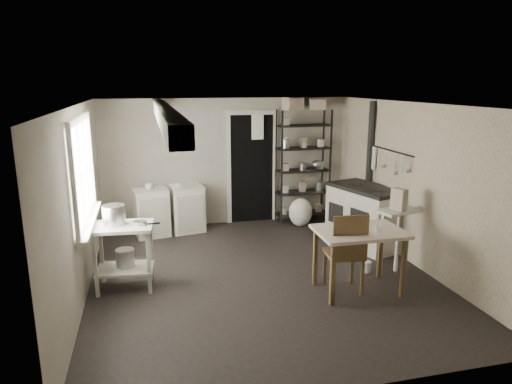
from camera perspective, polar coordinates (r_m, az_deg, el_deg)
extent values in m
plane|color=black|center=(6.35, 0.65, -10.32)|extent=(5.00, 5.00, 0.00)
plane|color=white|center=(5.81, 0.71, 10.89)|extent=(5.00, 5.00, 0.00)
cube|color=#A79E8E|center=(8.37, -3.57, 3.77)|extent=(4.50, 0.02, 2.30)
cube|color=#A79E8E|center=(3.72, 10.37, -9.12)|extent=(4.50, 0.02, 2.30)
cube|color=#A79E8E|center=(5.86, -21.18, -1.41)|extent=(0.02, 5.00, 2.30)
cube|color=#A79E8E|center=(6.87, 19.17, 0.87)|extent=(0.02, 5.00, 2.30)
cylinder|color=#B5B5B8|center=(5.94, -17.32, -2.99)|extent=(0.35, 0.35, 0.30)
cylinder|color=#B5B5B8|center=(5.86, -14.27, -3.95)|extent=(0.18, 0.18, 0.09)
cylinder|color=#B5B5B8|center=(6.09, -16.03, -8.02)|extent=(0.30, 0.30, 0.25)
imported|color=white|center=(7.87, -10.12, 1.52)|extent=(0.33, 0.33, 0.07)
imported|color=white|center=(7.82, -13.30, 1.41)|extent=(0.13, 0.13, 0.11)
imported|color=white|center=(8.41, 3.77, 5.34)|extent=(0.11, 0.11, 0.20)
cube|color=beige|center=(8.41, 4.58, 9.70)|extent=(0.37, 0.34, 0.21)
cube|color=beige|center=(8.49, 7.62, 9.53)|extent=(0.35, 0.34, 0.19)
cube|color=beige|center=(6.41, 17.42, -1.17)|extent=(0.18, 0.22, 0.29)
imported|color=white|center=(5.70, 15.04, -4.98)|extent=(0.11, 0.11, 0.08)
ellipsoid|color=white|center=(8.37, 5.58, -2.67)|extent=(0.50, 0.45, 0.52)
cylinder|color=white|center=(6.60, 13.67, -9.07)|extent=(0.15, 0.15, 0.15)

